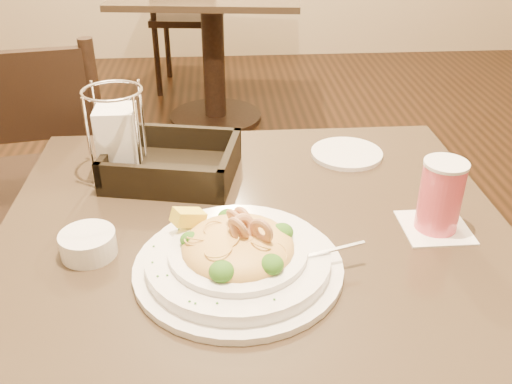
{
  "coord_description": "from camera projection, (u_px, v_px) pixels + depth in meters",
  "views": [
    {
      "loc": [
        -0.06,
        -0.8,
        1.28
      ],
      "look_at": [
        0.0,
        0.02,
        0.81
      ],
      "focal_mm": 40.0,
      "sensor_mm": 36.0,
      "label": 1
    }
  ],
  "objects": [
    {
      "name": "main_table",
      "position": [
        257.0,
        337.0,
        1.09
      ],
      "size": [
        0.9,
        0.9,
        0.73
      ],
      "color": "black",
      "rests_on": "ground"
    },
    {
      "name": "background_table",
      "position": [
        213.0,
        32.0,
        3.04
      ],
      "size": [
        1.0,
        1.0,
        0.73
      ],
      "rotation": [
        0.0,
        0.0,
        -0.12
      ],
      "color": "black",
      "rests_on": "ground"
    },
    {
      "name": "dining_chair_near",
      "position": [
        43.0,
        183.0,
        1.61
      ],
      "size": [
        0.48,
        0.48,
        0.93
      ],
      "rotation": [
        0.0,
        0.0,
        3.31
      ],
      "color": "black",
      "rests_on": "ground"
    },
    {
      "name": "dining_chair_far",
      "position": [
        187.0,
        11.0,
        3.48
      ],
      "size": [
        0.46,
        0.46,
        0.93
      ],
      "rotation": [
        0.0,
        0.0,
        3.03
      ],
      "color": "black",
      "rests_on": "ground"
    },
    {
      "name": "pasta_bowl",
      "position": [
        238.0,
        255.0,
        0.88
      ],
      "size": [
        0.36,
        0.33,
        0.11
      ],
      "rotation": [
        0.0,
        0.0,
        0.08
      ],
      "color": "white",
      "rests_on": "main_table"
    },
    {
      "name": "drink_glass",
      "position": [
        441.0,
        196.0,
        0.97
      ],
      "size": [
        0.12,
        0.12,
        0.13
      ],
      "rotation": [
        0.0,
        0.0,
        0.0
      ],
      "color": "white",
      "rests_on": "main_table"
    },
    {
      "name": "bread_basket",
      "position": [
        173.0,
        166.0,
        1.15
      ],
      "size": [
        0.29,
        0.25,
        0.07
      ],
      "rotation": [
        0.0,
        0.0,
        -0.21
      ],
      "color": "black",
      "rests_on": "main_table"
    },
    {
      "name": "napkin_caddy",
      "position": [
        118.0,
        140.0,
        1.13
      ],
      "size": [
        0.12,
        0.12,
        0.19
      ],
      "rotation": [
        0.0,
        0.0,
        -0.08
      ],
      "color": "silver",
      "rests_on": "main_table"
    },
    {
      "name": "side_plate",
      "position": [
        347.0,
        154.0,
        1.24
      ],
      "size": [
        0.19,
        0.19,
        0.01
      ],
      "primitive_type": "cylinder",
      "rotation": [
        0.0,
        0.0,
        -0.26
      ],
      "color": "white",
      "rests_on": "main_table"
    },
    {
      "name": "butter_ramekin",
      "position": [
        88.0,
        244.0,
        0.92
      ],
      "size": [
        0.11,
        0.11,
        0.04
      ],
      "primitive_type": "cylinder",
      "rotation": [
        0.0,
        0.0,
        0.24
      ],
      "color": "white",
      "rests_on": "main_table"
    }
  ]
}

